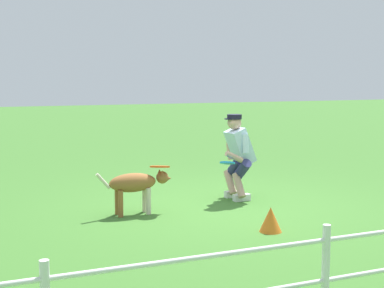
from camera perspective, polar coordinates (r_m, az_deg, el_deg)
ground_plane at (r=8.05m, az=3.19°, el=-6.42°), size 60.00×60.00×0.00m
person at (r=8.44m, az=4.71°, el=-1.00°), size 0.57×0.64×1.29m
dog at (r=7.57m, az=-5.72°, el=-4.12°), size 1.07×0.26×0.60m
frisbee_flying at (r=7.64m, az=-3.32°, el=-2.33°), size 0.39×0.39×0.07m
frisbee_held at (r=8.10m, az=3.64°, el=-1.94°), size 0.31×0.30×0.10m
training_cone at (r=6.80m, az=8.05°, el=-7.66°), size 0.27×0.27×0.30m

